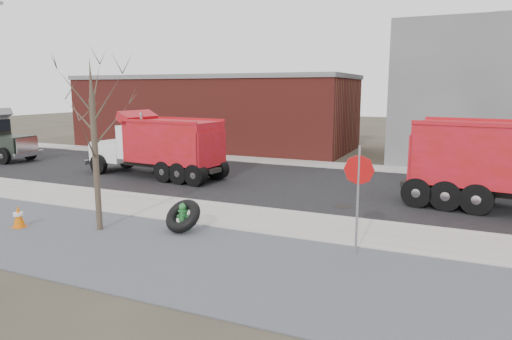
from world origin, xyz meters
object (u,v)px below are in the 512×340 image
at_px(fire_hydrant, 183,218).
at_px(stop_sign, 358,182).
at_px(truck_tire, 183,216).
at_px(dump_truck_red_b, 159,144).

distance_m(fire_hydrant, stop_sign, 5.50).
bearing_deg(fire_hydrant, truck_tire, -75.99).
distance_m(truck_tire, stop_sign, 5.38).
height_order(fire_hydrant, stop_sign, stop_sign).
distance_m(truck_tire, dump_truck_red_b, 9.19).
height_order(fire_hydrant, truck_tire, truck_tire).
xyz_separation_m(fire_hydrant, stop_sign, (5.27, 0.03, 1.56)).
bearing_deg(dump_truck_red_b, truck_tire, 135.89).
bearing_deg(fire_hydrant, dump_truck_red_b, 112.55).
bearing_deg(stop_sign, truck_tire, -155.23).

